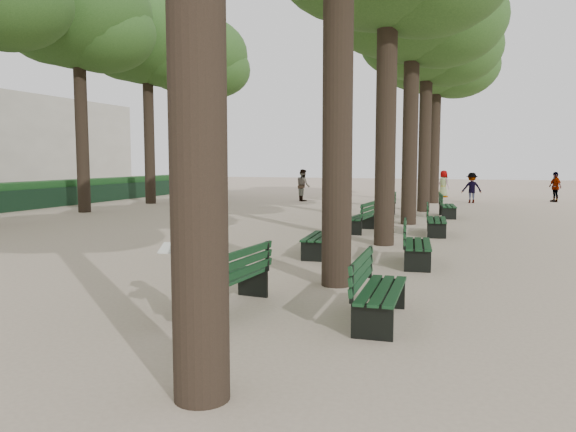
% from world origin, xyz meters
% --- Properties ---
extents(ground, '(120.00, 120.00, 0.00)m').
position_xyz_m(ground, '(0.00, 0.00, 0.00)').
color(ground, '#BBA58D').
rests_on(ground, ground).
extents(tree_central_4, '(6.00, 6.00, 9.95)m').
position_xyz_m(tree_central_4, '(1.50, 18.00, 7.65)').
color(tree_central_4, '#33261C').
rests_on(tree_central_4, ground).
extents(tree_central_5, '(6.00, 6.00, 9.95)m').
position_xyz_m(tree_central_5, '(1.50, 23.00, 7.65)').
color(tree_central_5, '#33261C').
rests_on(tree_central_5, ground).
extents(tree_far_3, '(6.00, 6.00, 10.45)m').
position_xyz_m(tree_far_3, '(-12.00, 13.00, 8.14)').
color(tree_far_3, '#33261C').
rests_on(tree_far_3, ground).
extents(tree_far_4, '(6.00, 6.00, 10.45)m').
position_xyz_m(tree_far_4, '(-12.00, 18.00, 8.14)').
color(tree_far_4, '#33261C').
rests_on(tree_far_4, ground).
extents(tree_far_5, '(6.00, 6.00, 10.45)m').
position_xyz_m(tree_far_5, '(-12.00, 23.00, 8.14)').
color(tree_far_5, '#33261C').
rests_on(tree_far_5, ground).
extents(bench_left_0, '(0.69, 1.84, 0.92)m').
position_xyz_m(bench_left_0, '(0.37, 1.00, 0.27)').
color(bench_left_0, black).
rests_on(bench_left_0, ground).
extents(bench_left_1, '(0.72, 1.84, 0.92)m').
position_xyz_m(bench_left_1, '(0.37, 5.87, 0.27)').
color(bench_left_1, black).
rests_on(bench_left_1, ground).
extents(bench_left_2, '(0.67, 1.83, 0.92)m').
position_xyz_m(bench_left_2, '(0.37, 10.37, 0.27)').
color(bench_left_2, black).
rests_on(bench_left_2, ground).
extents(bench_left_3, '(0.72, 1.84, 0.92)m').
position_xyz_m(bench_left_3, '(0.37, 15.46, 0.27)').
color(bench_left_3, black).
rests_on(bench_left_3, ground).
extents(bench_right_0, '(0.65, 1.82, 0.92)m').
position_xyz_m(bench_right_0, '(2.63, 1.00, 0.27)').
color(bench_right_0, black).
rests_on(bench_right_0, ground).
extents(bench_right_1, '(0.78, 1.86, 0.92)m').
position_xyz_m(bench_right_1, '(2.63, 5.43, 0.27)').
color(bench_right_1, black).
rests_on(bench_right_1, ground).
extents(bench_right_2, '(0.74, 1.85, 0.92)m').
position_xyz_m(bench_right_2, '(2.63, 10.45, 0.27)').
color(bench_right_2, black).
rests_on(bench_right_2, ground).
extents(bench_right_3, '(0.81, 1.86, 0.92)m').
position_xyz_m(bench_right_3, '(2.63, 15.79, 0.27)').
color(bench_right_3, black).
rests_on(bench_right_3, ground).
extents(man_with_map, '(0.65, 0.73, 1.71)m').
position_xyz_m(man_with_map, '(0.32, -0.09, 0.86)').
color(man_with_map, black).
rests_on(man_with_map, ground).
extents(pedestrian_e, '(1.72, 0.81, 1.82)m').
position_xyz_m(pedestrian_e, '(-9.56, 19.75, 0.91)').
color(pedestrian_e, '#262628').
rests_on(pedestrian_e, ground).
extents(pedestrian_b, '(1.05, 0.54, 1.55)m').
position_xyz_m(pedestrian_b, '(3.34, 23.73, 0.77)').
color(pedestrian_b, '#262628').
rests_on(pedestrian_b, ground).
extents(pedestrian_d, '(0.78, 0.76, 1.58)m').
position_xyz_m(pedestrian_d, '(1.68, 27.78, 0.79)').
color(pedestrian_d, '#262628').
rests_on(pedestrian_d, ground).
extents(pedestrian_a, '(0.75, 0.88, 1.71)m').
position_xyz_m(pedestrian_a, '(-5.21, 22.12, 0.85)').
color(pedestrian_a, '#262628').
rests_on(pedestrian_a, ground).
extents(pedestrian_c, '(0.72, 0.97, 1.58)m').
position_xyz_m(pedestrian_c, '(7.45, 25.82, 0.79)').
color(pedestrian_c, '#262628').
rests_on(pedestrian_c, ground).
extents(building_far, '(12.00, 16.00, 7.00)m').
position_xyz_m(building_far, '(-33.00, 30.00, 3.50)').
color(building_far, '#B7B2A3').
rests_on(building_far, ground).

